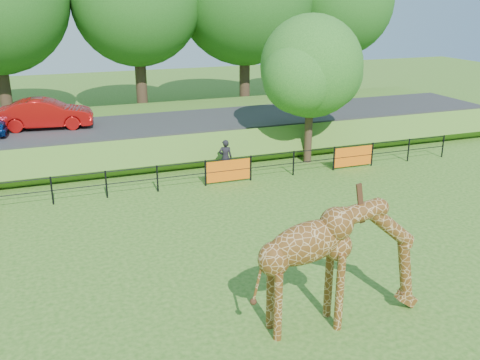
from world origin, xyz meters
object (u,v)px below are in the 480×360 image
(car_red, at_px, (46,114))
(visitor, at_px, (225,158))
(tree_east, at_px, (313,70))
(giraffe, at_px, (341,264))

(car_red, height_order, visitor, car_red)
(car_red, bearing_deg, tree_east, -106.51)
(car_red, bearing_deg, visitor, -121.15)
(car_red, distance_m, visitor, 9.18)
(tree_east, bearing_deg, giraffe, -114.20)
(giraffe, bearing_deg, tree_east, 68.77)
(visitor, relative_size, tree_east, 0.24)
(car_red, relative_size, visitor, 2.71)
(giraffe, xyz_separation_m, tree_east, (5.41, 12.05, 2.73))
(giraffe, xyz_separation_m, car_red, (-6.08, 17.10, 0.58))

